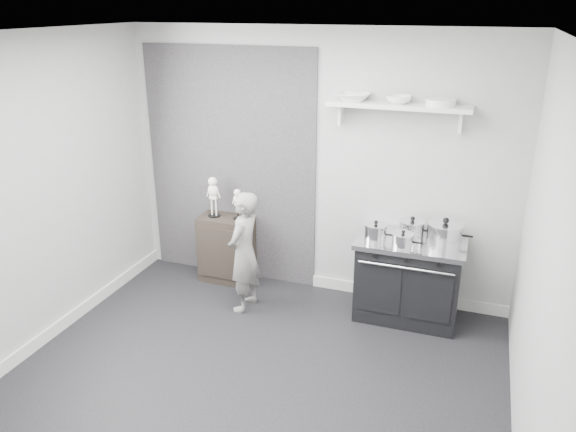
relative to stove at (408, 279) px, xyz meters
The scene contains 15 objects.
ground 1.85m from the stove, 125.13° to the right, with size 4.00×4.00×0.00m, color black.
room_shell 2.13m from the stove, 130.35° to the right, with size 4.02×3.62×2.71m.
wall_shelf 1.63m from the stove, 139.86° to the left, with size 1.30×0.26×0.24m.
stove is the anchor object (origin of this frame).
side_cabinet 1.99m from the stove, behind, with size 0.57×0.33×0.74m, color black.
child 1.61m from the stove, 166.65° to the right, with size 0.45×0.29×1.23m, color gray.
pot_front_left 0.59m from the stove, 160.80° to the right, with size 0.30×0.21×0.20m.
pot_back_left 0.49m from the stove, 98.64° to the left, with size 0.33×0.25×0.20m.
pot_back_right 0.58m from the stove, 14.50° to the left, with size 0.42×0.33×0.24m.
pot_front_center 0.50m from the stove, 110.01° to the right, with size 0.29×0.20×0.16m.
skeleton_full 2.20m from the stove, behind, with size 0.14×0.09×0.51m, color white, non-canonical shape.
skeleton_torso 1.91m from the stove, behind, with size 0.11×0.07×0.38m, color white, non-canonical shape.
bowl_large 1.80m from the stove, 163.44° to the left, with size 0.30×0.30×0.07m, color white.
bowl_small 1.70m from the stove, 140.77° to the left, with size 0.22×0.22×0.07m, color white.
plate_stack 1.68m from the stove, 56.59° to the left, with size 0.26×0.26×0.06m, color white.
Camera 1 is at (1.54, -3.45, 2.90)m, focal length 35.00 mm.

